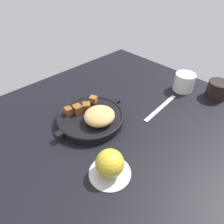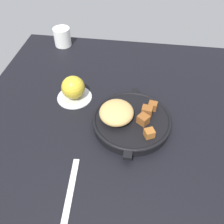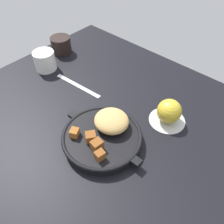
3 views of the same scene
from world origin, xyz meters
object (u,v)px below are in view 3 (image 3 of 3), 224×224
at_px(red_apple, 169,111).
at_px(coffee_mug_dark, 61,45).
at_px(cast_iron_skillet, 103,135).
at_px(ceramic_mug_white, 45,61).
at_px(butter_knife, 78,85).

height_order(red_apple, coffee_mug_dark, red_apple).
xyz_separation_m(cast_iron_skillet, ceramic_mug_white, (-0.44, 0.11, 0.01)).
xyz_separation_m(cast_iron_skillet, butter_knife, (-0.26, 0.12, -0.02)).
bearing_deg(butter_knife, cast_iron_skillet, -30.30).
xyz_separation_m(cast_iron_skillet, red_apple, (0.10, 0.20, 0.02)).
height_order(butter_knife, ceramic_mug_white, ceramic_mug_white).
height_order(cast_iron_skillet, ceramic_mug_white, same).
height_order(cast_iron_skillet, coffee_mug_dark, cast_iron_skillet).
relative_size(cast_iron_skillet, red_apple, 3.61).
bearing_deg(butter_knife, ceramic_mug_white, 179.26).
bearing_deg(red_apple, coffee_mug_dark, 176.14).
bearing_deg(red_apple, ceramic_mug_white, -170.67).
bearing_deg(coffee_mug_dark, red_apple, -3.86).
bearing_deg(butter_knife, coffee_mug_dark, 149.21).
xyz_separation_m(cast_iron_skillet, coffee_mug_dark, (-0.49, 0.24, 0.01)).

